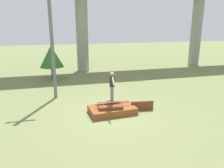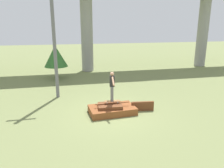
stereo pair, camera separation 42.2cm
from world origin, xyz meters
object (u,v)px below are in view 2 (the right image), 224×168
utility_pole (53,25)px  skater (112,85)px  skateboard (112,101)px  tree_behind_left (56,56)px

utility_pole → skater: bearing=-49.6°
skateboard → utility_pole: bearing=130.4°
skateboard → tree_behind_left: 8.55m
skater → utility_pole: utility_pole is taller
skateboard → utility_pole: utility_pole is taller
skater → utility_pole: size_ratio=0.18×
skateboard → utility_pole: size_ratio=0.09×
skater → tree_behind_left: bearing=109.7°
skateboard → utility_pole: 5.57m
skateboard → tree_behind_left: tree_behind_left is taller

